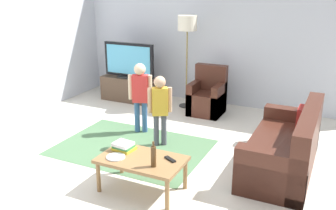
{
  "coord_description": "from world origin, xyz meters",
  "views": [
    {
      "loc": [
        2.25,
        -4.1,
        2.39
      ],
      "look_at": [
        0.0,
        0.6,
        0.65
      ],
      "focal_mm": 39.99,
      "sensor_mm": 36.0,
      "label": 1
    }
  ],
  "objects_px": {
    "tv": "(129,61)",
    "book_stack": "(124,146)",
    "plate": "(116,157)",
    "couch": "(288,150)",
    "tv_remote": "(170,159)",
    "child_near_tv": "(140,92)",
    "coffee_table": "(142,162)",
    "armchair": "(208,98)",
    "floor_lamp": "(187,28)",
    "child_center": "(160,104)",
    "tv_stand": "(130,89)",
    "bottle": "(153,156)"
  },
  "relations": [
    {
      "from": "tv_stand",
      "to": "child_center",
      "type": "bearing_deg",
      "value": -47.91
    },
    {
      "from": "armchair",
      "to": "tv_stand",
      "type": "bearing_deg",
      "value": 178.68
    },
    {
      "from": "book_stack",
      "to": "plate",
      "type": "distance_m",
      "value": 0.23
    },
    {
      "from": "armchair",
      "to": "tv_remote",
      "type": "bearing_deg",
      "value": -78.87
    },
    {
      "from": "bottle",
      "to": "armchair",
      "type": "bearing_deg",
      "value": 98.52
    },
    {
      "from": "couch",
      "to": "floor_lamp",
      "type": "xyz_separation_m",
      "value": [
        -2.24,
        1.87,
        1.25
      ]
    },
    {
      "from": "bottle",
      "to": "couch",
      "type": "bearing_deg",
      "value": 47.65
    },
    {
      "from": "floor_lamp",
      "to": "tv_remote",
      "type": "xyz_separation_m",
      "value": [
        1.08,
        -3.03,
        -1.11
      ]
    },
    {
      "from": "armchair",
      "to": "coffee_table",
      "type": "xyz_separation_m",
      "value": [
        0.24,
        -2.94,
        0.07
      ]
    },
    {
      "from": "armchair",
      "to": "tv_remote",
      "type": "relative_size",
      "value": 5.29
    },
    {
      "from": "child_center",
      "to": "child_near_tv",
      "type": "bearing_deg",
      "value": 147.37
    },
    {
      "from": "floor_lamp",
      "to": "book_stack",
      "type": "bearing_deg",
      "value": -81.59
    },
    {
      "from": "tv_stand",
      "to": "armchair",
      "type": "distance_m",
      "value": 1.71
    },
    {
      "from": "child_center",
      "to": "book_stack",
      "type": "bearing_deg",
      "value": -85.87
    },
    {
      "from": "child_near_tv",
      "to": "armchair",
      "type": "bearing_deg",
      "value": 63.59
    },
    {
      "from": "child_near_tv",
      "to": "coffee_table",
      "type": "bearing_deg",
      "value": -60.1
    },
    {
      "from": "tv_stand",
      "to": "armchair",
      "type": "xyz_separation_m",
      "value": [
        1.71,
        -0.04,
        0.05
      ]
    },
    {
      "from": "coffee_table",
      "to": "book_stack",
      "type": "bearing_deg",
      "value": 161.86
    },
    {
      "from": "armchair",
      "to": "child_center",
      "type": "height_order",
      "value": "child_center"
    },
    {
      "from": "armchair",
      "to": "child_near_tv",
      "type": "xyz_separation_m",
      "value": [
        -0.67,
        -1.35,
        0.4
      ]
    },
    {
      "from": "tv",
      "to": "plate",
      "type": "bearing_deg",
      "value": -61.5
    },
    {
      "from": "tv_stand",
      "to": "book_stack",
      "type": "height_order",
      "value": "book_stack"
    },
    {
      "from": "tv_stand",
      "to": "child_near_tv",
      "type": "relative_size",
      "value": 1.04
    },
    {
      "from": "bottle",
      "to": "plate",
      "type": "xyz_separation_m",
      "value": [
        -0.5,
        0.0,
        -0.12
      ]
    },
    {
      "from": "couch",
      "to": "floor_lamp",
      "type": "distance_m",
      "value": 3.17
    },
    {
      "from": "armchair",
      "to": "floor_lamp",
      "type": "relative_size",
      "value": 0.51
    },
    {
      "from": "floor_lamp",
      "to": "tv_stand",
      "type": "bearing_deg",
      "value": -172.76
    },
    {
      "from": "child_near_tv",
      "to": "plate",
      "type": "xyz_separation_m",
      "value": [
        0.63,
        -1.7,
        -0.27
      ]
    },
    {
      "from": "tv",
      "to": "plate",
      "type": "distance_m",
      "value": 3.53
    },
    {
      "from": "couch",
      "to": "armchair",
      "type": "relative_size",
      "value": 2.0
    },
    {
      "from": "armchair",
      "to": "child_center",
      "type": "xyz_separation_m",
      "value": [
        -0.15,
        -1.69,
        0.35
      ]
    },
    {
      "from": "floor_lamp",
      "to": "child_center",
      "type": "relative_size",
      "value": 1.65
    },
    {
      "from": "book_stack",
      "to": "tv_remote",
      "type": "xyz_separation_m",
      "value": [
        0.63,
        -0.0,
        -0.04
      ]
    },
    {
      "from": "book_stack",
      "to": "bottle",
      "type": "xyz_separation_m",
      "value": [
        0.53,
        -0.22,
        0.08
      ]
    },
    {
      "from": "plate",
      "to": "child_near_tv",
      "type": "bearing_deg",
      "value": 110.33
    },
    {
      "from": "tv",
      "to": "book_stack",
      "type": "height_order",
      "value": "tv"
    },
    {
      "from": "tv",
      "to": "book_stack",
      "type": "relative_size",
      "value": 4.09
    },
    {
      "from": "book_stack",
      "to": "bottle",
      "type": "relative_size",
      "value": 0.89
    },
    {
      "from": "coffee_table",
      "to": "bottle",
      "type": "relative_size",
      "value": 3.33
    },
    {
      "from": "coffee_table",
      "to": "book_stack",
      "type": "relative_size",
      "value": 3.72
    },
    {
      "from": "book_stack",
      "to": "plate",
      "type": "relative_size",
      "value": 1.22
    },
    {
      "from": "armchair",
      "to": "child_near_tv",
      "type": "height_order",
      "value": "child_near_tv"
    },
    {
      "from": "tv_stand",
      "to": "tv_remote",
      "type": "distance_m",
      "value": 3.67
    },
    {
      "from": "armchair",
      "to": "floor_lamp",
      "type": "height_order",
      "value": "floor_lamp"
    },
    {
      "from": "couch",
      "to": "coffee_table",
      "type": "height_order",
      "value": "couch"
    },
    {
      "from": "armchair",
      "to": "tv",
      "type": "bearing_deg",
      "value": 179.38
    },
    {
      "from": "couch",
      "to": "tv_remote",
      "type": "bearing_deg",
      "value": -134.94
    },
    {
      "from": "coffee_table",
      "to": "floor_lamp",
      "type": "bearing_deg",
      "value": 103.57
    },
    {
      "from": "tv_stand",
      "to": "plate",
      "type": "relative_size",
      "value": 5.45
    },
    {
      "from": "child_center",
      "to": "coffee_table",
      "type": "distance_m",
      "value": 1.34
    }
  ]
}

